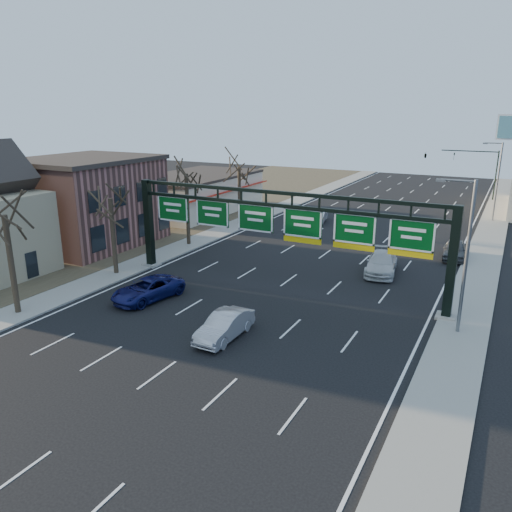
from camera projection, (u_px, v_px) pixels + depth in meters
The scene contains 20 objects.
ground at pixel (221, 329), 29.80m from camera, with size 160.00×160.00×0.00m, color black.
sidewalk_left at pixel (216, 233), 52.45m from camera, with size 3.00×120.00×0.12m, color gray.
sidewalk_right at pixel (480, 268), 41.08m from camera, with size 3.00×120.00×0.12m, color gray.
dirt_strip_left at pixel (127, 222), 57.89m from camera, with size 21.00×120.00×0.06m, color #473D2B.
lane_markings at pixel (332, 249), 46.78m from camera, with size 21.60×120.00×0.01m, color white.
sign_gantry at pixel (281, 227), 35.20m from camera, with size 24.60×1.20×7.20m.
brick_block at pixel (88, 201), 47.51m from camera, with size 10.40×12.40×8.30m.
cream_strip at pixel (195, 193), 63.30m from camera, with size 10.90×18.40×4.70m.
tree_near at pixel (2, 198), 29.96m from camera, with size 3.60×3.60×8.86m.
tree_gantry at pixel (109, 185), 37.71m from camera, with size 3.60×3.60×8.48m.
tree_mid at pixel (186, 163), 45.99m from camera, with size 3.60×3.60×9.24m.
tree_far at pixel (239, 158), 54.58m from camera, with size 3.60×3.60×8.86m.
streetlight_near at pixel (465, 250), 27.90m from camera, with size 2.15×0.22×9.00m.
streetlight_far at pixel (497, 178), 56.78m from camera, with size 2.15×0.22×9.00m.
traffic_signal_mast at pixel (451, 160), 72.41m from camera, with size 10.16×0.54×7.00m.
car_blue_suv at pixel (148, 289), 34.26m from camera, with size 2.44×5.30×1.47m, color #131654.
car_silver_sedan at pixel (225, 326), 28.49m from camera, with size 1.58×4.52×1.49m, color #B0AFB4.
car_white_wagon at pixel (382, 263), 39.81m from camera, with size 2.27×5.58×1.62m, color silver.
car_grey_far at pixel (455, 250), 43.59m from camera, with size 1.86×4.63×1.58m, color #414346.
car_silver_distant at pixel (319, 216), 57.55m from camera, with size 1.55×4.44×1.46m, color #B9B9BE.
Camera 1 is at (14.54, -23.22, 12.69)m, focal length 35.00 mm.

